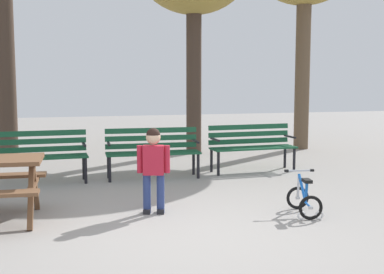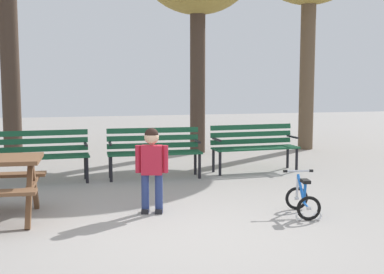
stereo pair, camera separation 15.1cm
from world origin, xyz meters
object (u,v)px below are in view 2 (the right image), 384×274
Objects in this scene: park_bench_far_left at (39,152)px; park_bench_right at (254,144)px; park_bench_left at (154,148)px; kids_bicycle at (303,199)px; child_standing at (152,163)px.

park_bench_right is at bearing 2.47° from park_bench_far_left.
park_bench_left and park_bench_right have the same top height.
park_bench_far_left is 4.39m from kids_bicycle.
child_standing is at bearing 163.30° from kids_bicycle.
park_bench_far_left is 2.77m from child_standing.
child_standing reaches higher than kids_bicycle.
park_bench_far_left is 1.48× the size of child_standing.
park_bench_right is 2.70× the size of kids_bicycle.
park_bench_far_left is 3.80m from park_bench_right.
park_bench_left is 3.21m from kids_bicycle.
park_bench_right is at bearing 80.83° from kids_bicycle.
child_standing is (-2.31, -2.49, 0.13)m from park_bench_right.
kids_bicycle is (3.31, -2.88, -0.31)m from park_bench_far_left.
park_bench_far_left is 1.91m from park_bench_left.
kids_bicycle is at bearing -41.01° from park_bench_far_left.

